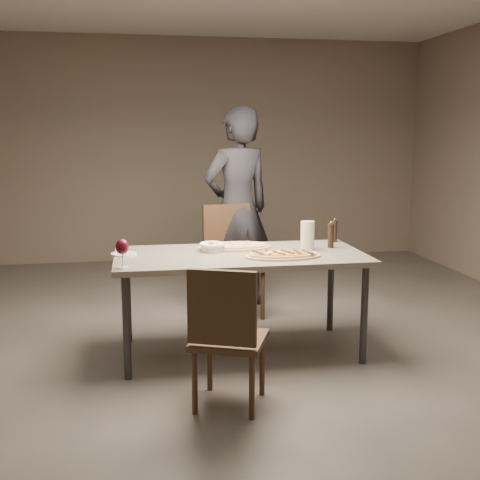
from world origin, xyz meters
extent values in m
plane|color=#5A544D|center=(0.00, 0.00, 0.00)|extent=(7.00, 7.00, 0.00)
plane|color=gray|center=(0.00, 3.50, 1.40)|extent=(6.00, 0.00, 6.00)
cube|color=slate|center=(0.00, 0.00, 0.73)|extent=(1.80, 0.90, 0.04)
cylinder|color=#333335|center=(-0.82, -0.37, 0.35)|extent=(0.05, 0.05, 0.71)
cylinder|color=#333335|center=(0.82, -0.37, 0.35)|extent=(0.05, 0.05, 0.71)
cylinder|color=#333335|center=(-0.82, 0.37, 0.35)|extent=(0.05, 0.05, 0.71)
cylinder|color=#333335|center=(0.82, 0.37, 0.35)|extent=(0.05, 0.05, 0.71)
ellipsoid|color=white|center=(0.25, -0.17, 0.79)|extent=(0.05, 0.05, 0.01)
ellipsoid|color=white|center=(0.16, -0.21, 0.79)|extent=(0.05, 0.05, 0.01)
ellipsoid|color=white|center=(0.18, -0.17, 0.79)|extent=(0.05, 0.05, 0.01)
cube|color=#203215|center=(0.10, -0.16, 0.79)|extent=(0.06, 0.16, 0.01)
cube|color=#203215|center=(0.17, -0.17, 0.79)|extent=(0.03, 0.16, 0.01)
cube|color=#203215|center=(0.24, -0.20, 0.79)|extent=(0.07, 0.15, 0.01)
cube|color=#203215|center=(0.31, -0.17, 0.79)|extent=(0.07, 0.15, 0.01)
cube|color=#203215|center=(0.38, -0.18, 0.79)|extent=(0.02, 0.16, 0.01)
cube|color=#203215|center=(0.45, -0.20, 0.79)|extent=(0.05, 0.16, 0.01)
cylinder|color=#D38886|center=(-0.18, 0.18, 0.79)|extent=(0.07, 0.07, 0.00)
cylinder|color=#D38886|center=(-0.01, 0.21, 0.79)|extent=(0.07, 0.07, 0.00)
cylinder|color=#D38886|center=(-0.11, 0.18, 0.79)|extent=(0.07, 0.07, 0.00)
cylinder|color=#D38886|center=(0.11, 0.27, 0.79)|extent=(0.07, 0.07, 0.00)
cylinder|color=#D38886|center=(-0.05, 0.24, 0.79)|extent=(0.07, 0.07, 0.00)
cylinder|color=#D38886|center=(-0.18, 0.13, 0.79)|extent=(0.07, 0.07, 0.00)
cylinder|color=#D38886|center=(0.08, 0.18, 0.79)|extent=(0.07, 0.07, 0.00)
cylinder|color=#D38886|center=(-0.12, 0.24, 0.79)|extent=(0.07, 0.07, 0.00)
cylinder|color=beige|center=(-0.19, 0.11, 0.78)|extent=(0.16, 0.16, 0.06)
torus|color=beige|center=(-0.19, 0.11, 0.80)|extent=(0.19, 0.19, 0.03)
cube|color=#B07E47|center=(-0.17, 0.11, 0.79)|extent=(0.06, 0.05, 0.04)
cube|color=#B07E47|center=(-0.20, 0.13, 0.79)|extent=(0.05, 0.06, 0.04)
cube|color=#B07E47|center=(-0.20, 0.09, 0.79)|extent=(0.06, 0.06, 0.04)
cylinder|color=white|center=(0.17, -0.04, 0.76)|extent=(0.11, 0.11, 0.01)
cylinder|color=#A7B341|center=(0.17, -0.04, 0.76)|extent=(0.08, 0.08, 0.00)
cylinder|color=black|center=(0.72, 0.11, 0.83)|extent=(0.05, 0.05, 0.16)
cylinder|color=black|center=(0.72, 0.11, 0.92)|extent=(0.05, 0.05, 0.02)
sphere|color=gold|center=(0.72, 0.11, 0.94)|extent=(0.02, 0.02, 0.02)
cylinder|color=black|center=(0.83, 0.34, 0.83)|extent=(0.04, 0.04, 0.16)
cylinder|color=black|center=(0.83, 0.34, 0.92)|extent=(0.05, 0.05, 0.02)
sphere|color=gold|center=(0.83, 0.34, 0.93)|extent=(0.02, 0.02, 0.02)
cylinder|color=silver|center=(0.52, 0.05, 0.86)|extent=(0.10, 0.10, 0.22)
cylinder|color=silver|center=(-0.83, -0.35, 0.75)|extent=(0.07, 0.07, 0.01)
cylinder|color=silver|center=(-0.83, -0.35, 0.80)|extent=(0.01, 0.01, 0.09)
ellipsoid|color=#4B0A16|center=(-0.83, -0.35, 0.89)|extent=(0.09, 0.09, 0.10)
cylinder|color=white|center=(-0.83, 0.10, 0.76)|extent=(0.19, 0.19, 0.01)
cube|color=#402A1A|center=(-0.21, -0.85, 0.40)|extent=(0.53, 0.53, 0.04)
cylinder|color=#402A1A|center=(-0.43, -0.95, 0.19)|extent=(0.03, 0.03, 0.38)
cylinder|color=#402A1A|center=(-0.12, -1.07, 0.19)|extent=(0.03, 0.03, 0.38)
cylinder|color=#402A1A|center=(-0.31, -0.64, 0.19)|extent=(0.03, 0.03, 0.38)
cylinder|color=#402A1A|center=(0.01, -0.76, 0.19)|extent=(0.03, 0.03, 0.38)
cube|color=#402A1A|center=(-0.28, -1.03, 0.65)|extent=(0.38, 0.18, 0.43)
cube|color=#402A1A|center=(0.11, 0.90, 0.45)|extent=(0.55, 0.55, 0.04)
cylinder|color=#402A1A|center=(0.26, 1.13, 0.22)|extent=(0.04, 0.04, 0.43)
cylinder|color=#402A1A|center=(-0.11, 1.05, 0.22)|extent=(0.04, 0.04, 0.43)
cylinder|color=#402A1A|center=(0.33, 0.75, 0.22)|extent=(0.04, 0.04, 0.43)
cylinder|color=#402A1A|center=(-0.04, 0.68, 0.22)|extent=(0.04, 0.04, 0.43)
cube|color=#402A1A|center=(0.07, 1.11, 0.74)|extent=(0.44, 0.13, 0.49)
imported|color=black|center=(0.19, 1.24, 0.93)|extent=(0.79, 0.64, 1.85)
camera|label=1|loc=(-0.73, -4.22, 1.60)|focal=45.00mm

